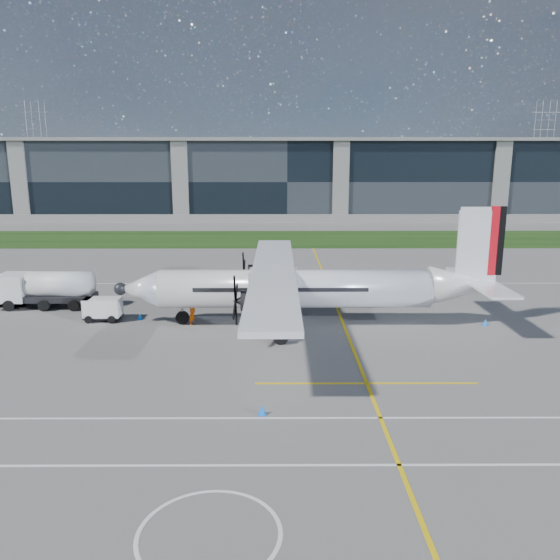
# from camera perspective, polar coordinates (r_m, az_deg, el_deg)

# --- Properties ---
(ground) EXTENTS (400.00, 400.00, 0.00)m
(ground) POSITION_cam_1_polar(r_m,az_deg,el_deg) (74.34, 1.15, 3.43)
(ground) COLOR #615F5C
(ground) RESTS_ON ground
(grass_strip) EXTENTS (400.00, 18.00, 0.04)m
(grass_strip) POSITION_cam_1_polar(r_m,az_deg,el_deg) (82.24, 1.01, 4.34)
(grass_strip) COLOR #15370F
(grass_strip) RESTS_ON ground
(terminal_building) EXTENTS (120.00, 20.00, 15.00)m
(terminal_building) POSITION_cam_1_polar(r_m,az_deg,el_deg) (113.47, 0.68, 10.40)
(terminal_building) COLOR black
(terminal_building) RESTS_ON ground
(tree_line) EXTENTS (400.00, 6.00, 6.00)m
(tree_line) POSITION_cam_1_polar(r_m,az_deg,el_deg) (173.61, 0.36, 9.68)
(tree_line) COLOR black
(tree_line) RESTS_ON ground
(pylon_west) EXTENTS (9.00, 4.60, 30.00)m
(pylon_west) POSITION_cam_1_polar(r_m,az_deg,el_deg) (199.38, -23.93, 12.45)
(pylon_west) COLOR gray
(pylon_west) RESTS_ON ground
(pylon_east) EXTENTS (9.00, 4.60, 30.00)m
(pylon_east) POSITION_cam_1_polar(r_m,az_deg,el_deg) (202.90, 25.72, 12.28)
(pylon_east) COLOR gray
(pylon_east) RESTS_ON ground
(yellow_taxiway_centerline) EXTENTS (0.20, 70.00, 0.01)m
(yellow_taxiway_centerline) POSITION_cam_1_polar(r_m,az_deg,el_deg) (45.21, 5.85, -2.63)
(yellow_taxiway_centerline) COLOR yellow
(yellow_taxiway_centerline) RESTS_ON ground
(white_lane_line) EXTENTS (90.00, 0.15, 0.01)m
(white_lane_line) POSITION_cam_1_polar(r_m,az_deg,el_deg) (22.76, 4.53, -18.73)
(white_lane_line) COLOR white
(white_lane_line) RESTS_ON ground
(turboprop_aircraft) EXTENTS (27.56, 28.58, 8.57)m
(turboprop_aircraft) POSITION_cam_1_polar(r_m,az_deg,el_deg) (38.97, 3.05, 1.42)
(turboprop_aircraft) COLOR white
(turboprop_aircraft) RESTS_ON ground
(fuel_tanker_truck) EXTENTS (7.89, 2.57, 2.96)m
(fuel_tanker_truck) POSITION_cam_1_polar(r_m,az_deg,el_deg) (48.10, -23.79, -0.92)
(fuel_tanker_truck) COLOR silver
(fuel_tanker_truck) RESTS_ON ground
(baggage_tug) EXTENTS (2.82, 1.69, 1.69)m
(baggage_tug) POSITION_cam_1_polar(r_m,az_deg,el_deg) (42.73, -18.02, -2.93)
(baggage_tug) COLOR white
(baggage_tug) RESTS_ON ground
(ground_crew_person) EXTENTS (0.85, 0.95, 1.94)m
(ground_crew_person) POSITION_cam_1_polar(r_m,az_deg,el_deg) (40.04, -9.17, -3.31)
(ground_crew_person) COLOR #F25907
(ground_crew_person) RESTS_ON ground
(safety_cone_tail) EXTENTS (0.36, 0.36, 0.50)m
(safety_cone_tail) POSITION_cam_1_polar(r_m,az_deg,el_deg) (42.26, 20.66, -4.14)
(safety_cone_tail) COLOR #0E72F8
(safety_cone_tail) RESTS_ON ground
(safety_cone_nose_stbd) EXTENTS (0.36, 0.36, 0.50)m
(safety_cone_nose_stbd) POSITION_cam_1_polar(r_m,az_deg,el_deg) (42.36, -14.43, -3.68)
(safety_cone_nose_stbd) COLOR #0E72F8
(safety_cone_nose_stbd) RESTS_ON ground
(safety_cone_stbdwing) EXTENTS (0.36, 0.36, 0.50)m
(safety_cone_stbdwing) POSITION_cam_1_polar(r_m,az_deg,el_deg) (54.03, -0.44, 0.22)
(safety_cone_stbdwing) COLOR #0E72F8
(safety_cone_stbdwing) RESTS_ON ground
(safety_cone_portwing) EXTENTS (0.36, 0.36, 0.50)m
(safety_cone_portwing) POSITION_cam_1_polar(r_m,az_deg,el_deg) (26.44, -1.86, -13.38)
(safety_cone_portwing) COLOR #0E72F8
(safety_cone_portwing) RESTS_ON ground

